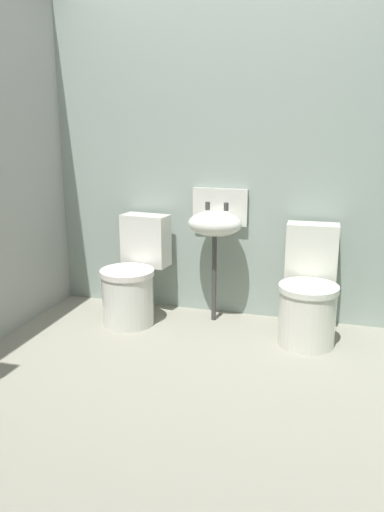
{
  "coord_description": "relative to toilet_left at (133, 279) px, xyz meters",
  "views": [
    {
      "loc": [
        0.82,
        -2.49,
        1.48
      ],
      "look_at": [
        0.0,
        0.31,
        0.7
      ],
      "focal_mm": 35.67,
      "sensor_mm": 36.0,
      "label": 1
    }
  ],
  "objects": [
    {
      "name": "toilet_left",
      "position": [
        0.0,
        0.0,
        0.0
      ],
      "size": [
        0.45,
        0.63,
        0.78
      ],
      "rotation": [
        0.0,
        0.0,
        3.02
      ],
      "color": "silver",
      "rests_on": "ground"
    },
    {
      "name": "toilet_right",
      "position": [
        1.3,
        -0.0,
        0.0
      ],
      "size": [
        0.41,
        0.6,
        0.78
      ],
      "rotation": [
        0.0,
        0.0,
        3.17
      ],
      "color": "silver",
      "rests_on": "ground"
    },
    {
      "name": "ground_plane",
      "position": [
        0.63,
        -0.9,
        -0.36
      ],
      "size": [
        3.16,
        2.9,
        0.08
      ],
      "primitive_type": "cube",
      "color": "gray"
    },
    {
      "name": "wall_back",
      "position": [
        0.63,
        0.4,
        0.9
      ],
      "size": [
        3.16,
        0.1,
        2.44
      ],
      "primitive_type": "cube",
      "color": "#94A499",
      "rests_on": "ground"
    },
    {
      "name": "sink",
      "position": [
        0.59,
        0.19,
        0.43
      ],
      "size": [
        0.42,
        0.35,
        0.99
      ],
      "color": "#3E3D3D",
      "rests_on": "ground"
    }
  ]
}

